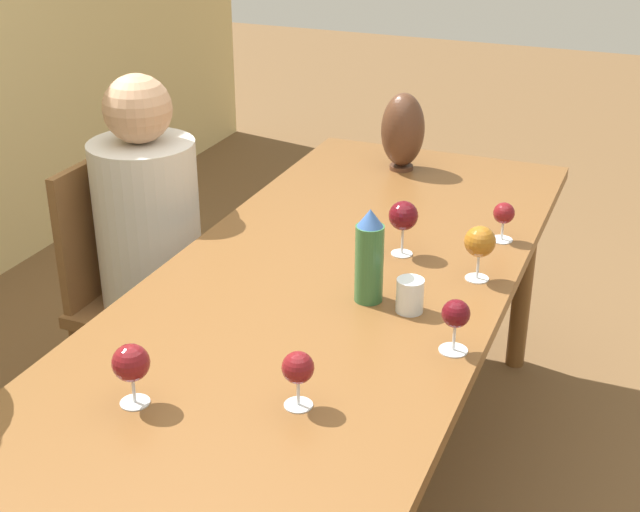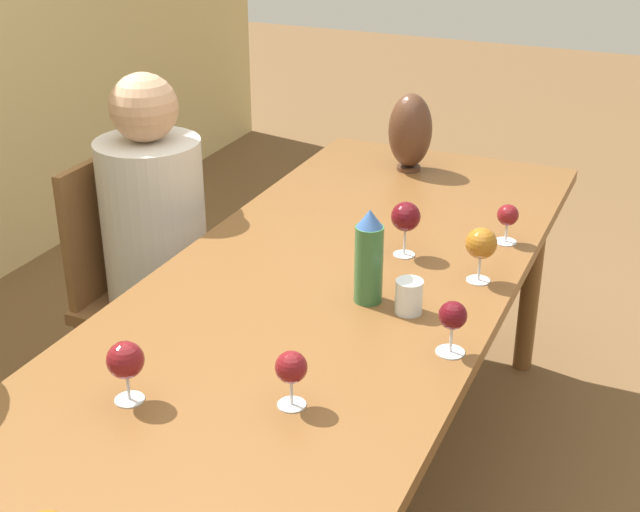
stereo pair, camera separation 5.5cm
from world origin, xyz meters
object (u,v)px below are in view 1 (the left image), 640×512
Objects in this scene: wine_glass_4 at (131,364)px; chair_far at (135,286)px; wine_glass_2 at (456,315)px; wine_glass_3 at (403,217)px; water_bottle at (369,257)px; vase at (403,130)px; wine_glass_0 at (504,215)px; wine_glass_5 at (298,369)px; water_tumbler at (410,295)px; person_far at (153,246)px; wine_glass_6 at (480,242)px.

wine_glass_4 reaches higher than chair_far.
wine_glass_3 is at bearing 30.68° from wine_glass_2.
water_bottle is at bearing 59.40° from wine_glass_2.
vase is 2.35× the size of wine_glass_0.
water_bottle is 1.96× the size of wine_glass_5.
wine_glass_3 is 1.25× the size of wine_glass_5.
wine_glass_2 is 0.94× the size of wine_glass_4.
water_bottle is 0.30m from wine_glass_2.
wine_glass_4 is 0.34m from wine_glass_5.
water_tumbler is 1.02m from person_far.
wine_glass_4 is (-0.90, 0.29, -0.02)m from wine_glass_3.
vase reaches higher than water_bottle.
wine_glass_6 reaches higher than wine_glass_5.
chair_far is at bearing 85.22° from wine_glass_6.
wine_glass_5 is 0.10× the size of person_far.
vase is at bearing 43.91° from wine_glass_0.
vase is (0.96, 0.22, 0.02)m from water_bottle.
person_far is (-0.18, 1.07, -0.21)m from wine_glass_0.
water_bottle reaches higher than chair_far.
wine_glass_2 is 1.22m from person_far.
wine_glass_4 reaches higher than wine_glass_2.
water_bottle reaches higher than wine_glass_6.
wine_glass_0 is 0.90× the size of wine_glass_2.
wine_glass_0 is 0.27m from wine_glass_6.
chair_far is at bearing 88.51° from wine_glass_3.
wine_glass_0 is at bearing -1.72° from wine_glass_6.
wine_glass_4 is (-1.10, 0.53, 0.01)m from wine_glass_0.
water_tumbler is (-0.02, -0.11, -0.08)m from water_bottle.
person_far is at bearing 70.77° from water_tumbler.
wine_glass_3 is at bearing -162.32° from vase.
water_bottle reaches higher than wine_glass_4.
wine_glass_2 is at bearing -177.71° from wine_glass_0.
wine_glass_4 is 0.91× the size of wine_glass_6.
chair_far is at bearing 72.24° from water_tumbler.
water_tumbler is 1.14m from chair_far.
chair_far is (0.33, 1.04, -0.33)m from water_tumbler.
wine_glass_3 is 0.13× the size of person_far.
wine_glass_6 is at bearing -16.17° from wine_glass_5.
chair_far is (0.47, 1.18, -0.38)m from wine_glass_2.
chair_far reaches higher than wine_glass_5.
water_bottle is 2.13× the size of wine_glass_0.
wine_glass_0 is at bearing -12.29° from wine_glass_5.
wine_glass_3 is at bearing 130.02° from wine_glass_0.
water_bottle is at bearing 81.66° from water_tumbler.
wine_glass_0 is at bearing -136.09° from vase.
vase reaches higher than wine_glass_6.
wine_glass_3 is at bearing 72.59° from wine_glass_6.
water_tumbler is 0.27m from wine_glass_6.
vase is 0.23× the size of person_far.
wine_glass_3 reaches higher than wine_glass_0.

